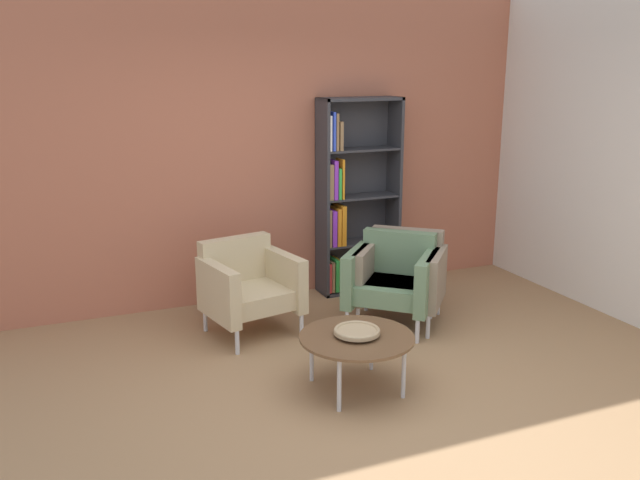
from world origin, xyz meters
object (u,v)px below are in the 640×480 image
object	(u,v)px
armchair_by_bookshelf	(248,285)
armchair_near_window	(393,278)
coffee_table_low	(357,340)
decorative_bowl	(357,331)
armchair_corner_red	(402,275)
bookshelf_tall	(350,199)

from	to	relation	value
armchair_by_bookshelf	armchair_near_window	xyz separation A→B (m)	(1.21, -0.30, 0.00)
coffee_table_low	decorative_bowl	bearing A→B (deg)	0.00
armchair_near_window	armchair_corner_red	bearing A→B (deg)	65.77
decorative_bowl	armchair_near_window	bearing A→B (deg)	50.42
armchair_near_window	armchair_corner_red	xyz separation A→B (m)	(0.12, 0.05, 0.00)
bookshelf_tall	armchair_near_window	xyz separation A→B (m)	(-0.04, -0.97, -0.51)
bookshelf_tall	armchair_corner_red	world-z (taller)	bookshelf_tall
bookshelf_tall	coffee_table_low	bearing A→B (deg)	-113.74
coffee_table_low	decorative_bowl	world-z (taller)	decorative_bowl
coffee_table_low	armchair_by_bookshelf	size ratio (longest dim) A/B	0.96
coffee_table_low	decorative_bowl	distance (m)	0.06
bookshelf_tall	armchair_corner_red	distance (m)	1.05
coffee_table_low	decorative_bowl	xyz separation A→B (m)	(0.00, 0.00, 0.06)
bookshelf_tall	coffee_table_low	world-z (taller)	bookshelf_tall
bookshelf_tall	armchair_near_window	size ratio (longest dim) A/B	2.00
decorative_bowl	armchair_corner_red	bearing A→B (deg)	48.08
bookshelf_tall	decorative_bowl	distance (m)	2.21
coffee_table_low	decorative_bowl	size ratio (longest dim) A/B	2.50
armchair_by_bookshelf	armchair_near_window	bearing A→B (deg)	-25.48
coffee_table_low	armchair_near_window	xyz separation A→B (m)	(0.83, 1.00, 0.04)
bookshelf_tall	decorative_bowl	size ratio (longest dim) A/B	5.94
armchair_near_window	armchair_corner_red	distance (m)	0.13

